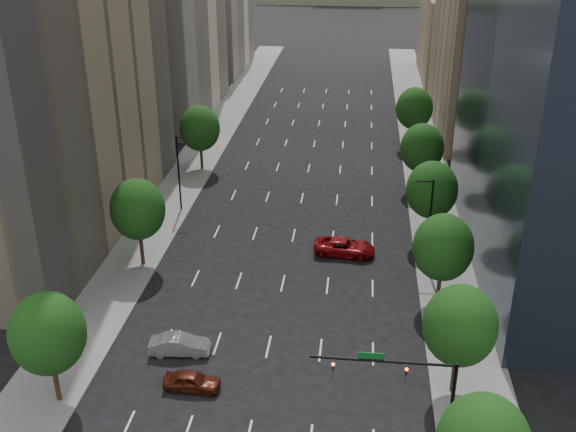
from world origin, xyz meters
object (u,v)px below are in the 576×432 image
(car_silver, at_px, (180,345))
(car_red_far, at_px, (344,247))
(car_maroon, at_px, (192,381))
(traffic_signal, at_px, (414,385))

(car_silver, relative_size, car_red_far, 0.78)
(car_maroon, xyz_separation_m, car_red_far, (10.34, 22.02, 0.13))
(car_maroon, relative_size, car_silver, 0.88)
(car_silver, distance_m, car_red_far, 21.71)
(traffic_signal, bearing_deg, car_silver, 154.10)
(traffic_signal, distance_m, car_silver, 19.77)
(car_red_far, bearing_deg, traffic_signal, -165.17)
(traffic_signal, bearing_deg, car_red_far, 100.83)
(car_silver, bearing_deg, traffic_signal, -121.21)
(traffic_signal, distance_m, car_maroon, 16.56)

